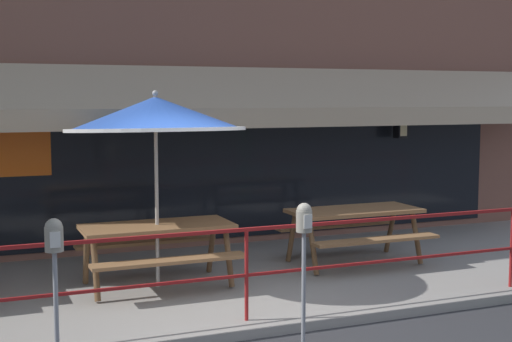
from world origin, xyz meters
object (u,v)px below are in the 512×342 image
Objects in this scene: parking_meter_far at (304,232)px; parking_meter_near at (54,252)px; patio_umbrella_centre at (155,115)px; picnic_table_centre at (157,237)px; picnic_table_right at (354,220)px.

parking_meter_near is at bearing 179.57° from parking_meter_far.
parking_meter_near is at bearing -121.26° from patio_umbrella_centre.
parking_meter_near is at bearing -121.24° from picnic_table_centre.
picnic_table_right is at bearing 30.94° from parking_meter_near.
picnic_table_right is 1.27× the size of parking_meter_near.
picnic_table_right is 3.18m from patio_umbrella_centre.
picnic_table_centre is at bearing 107.31° from parking_meter_far.
picnic_table_centre is 1.00× the size of picnic_table_right.
patio_umbrella_centre is (-0.00, -0.00, 1.47)m from picnic_table_centre.
parking_meter_far is (-2.05, -2.59, 0.44)m from picnic_table_right.
picnic_table_right is at bearing 2.85° from patio_umbrella_centre.
patio_umbrella_centre is 2.76m from parking_meter_far.
parking_meter_near reaches higher than picnic_table_centre.
parking_meter_far is at bearing -72.68° from patio_umbrella_centre.
picnic_table_right is (2.81, 0.14, 0.00)m from picnic_table_centre.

